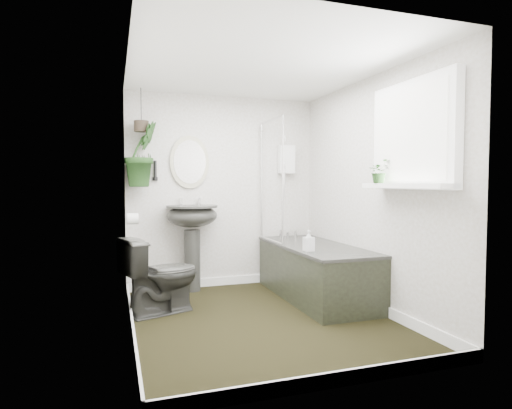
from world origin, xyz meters
name	(u,v)px	position (x,y,z in m)	size (l,w,h in m)	color
floor	(261,320)	(0.00, 0.00, -0.01)	(2.30, 2.80, 0.02)	black
ceiling	(261,65)	(0.00, 0.00, 2.31)	(2.30, 2.80, 0.02)	white
wall_back	(223,191)	(0.00, 1.41, 1.15)	(2.30, 0.02, 2.30)	silver
wall_front	(339,200)	(0.00, -1.41, 1.15)	(2.30, 0.02, 2.30)	silver
wall_left	(128,195)	(-1.16, 0.00, 1.15)	(0.02, 2.80, 2.30)	silver
wall_right	(371,193)	(1.16, 0.00, 1.15)	(0.02, 2.80, 2.30)	silver
skirting	(261,314)	(0.00, 0.00, 0.05)	(2.30, 2.80, 0.10)	white
bathtub	(316,272)	(0.80, 0.50, 0.29)	(0.72, 1.72, 0.58)	#292A26
bath_screen	(272,181)	(0.47, 0.99, 1.28)	(0.04, 0.72, 1.40)	silver
shower_box	(286,159)	(0.80, 1.34, 1.55)	(0.20, 0.10, 0.35)	white
oval_mirror	(190,162)	(-0.42, 1.37, 1.50)	(0.46, 0.03, 0.62)	#B3AE8F
wall_sconce	(155,170)	(-0.82, 1.36, 1.40)	(0.04, 0.04, 0.22)	black
toilet_roll_holder	(132,219)	(-1.10, 0.70, 0.90)	(0.11, 0.11, 0.11)	white
window_recess	(413,135)	(1.09, -0.70, 1.65)	(0.08, 1.00, 0.90)	white
window_sill	(405,186)	(1.02, -0.70, 1.23)	(0.18, 1.00, 0.04)	white
window_blinds	(409,135)	(1.04, -0.70, 1.65)	(0.01, 0.86, 0.76)	white
toilet	(161,275)	(-0.85, 0.48, 0.37)	(0.41, 0.73, 0.74)	#292A26
pedestal_sink	(192,248)	(-0.42, 1.24, 0.50)	(0.59, 0.50, 1.00)	#292A26
sill_plant	(379,171)	(0.97, -0.40, 1.36)	(0.19, 0.16, 0.21)	black
hanging_plant	(142,154)	(-0.97, 1.25, 1.58)	(0.40, 0.32, 0.73)	black
soap_bottle	(309,241)	(0.55, 0.15, 0.68)	(0.09, 0.09, 0.21)	black
hanging_pot	(141,126)	(-0.97, 1.25, 1.88)	(0.16, 0.16, 0.12)	#30261D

